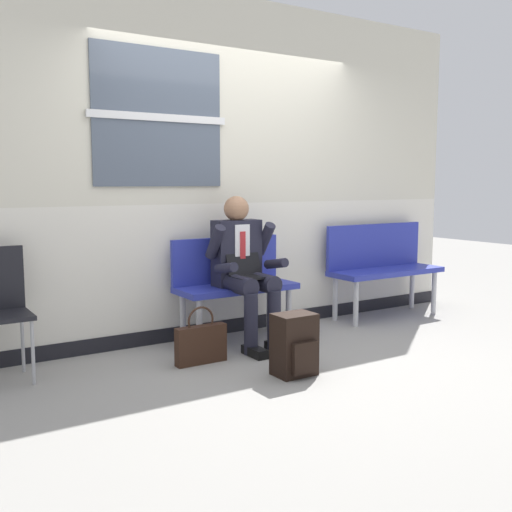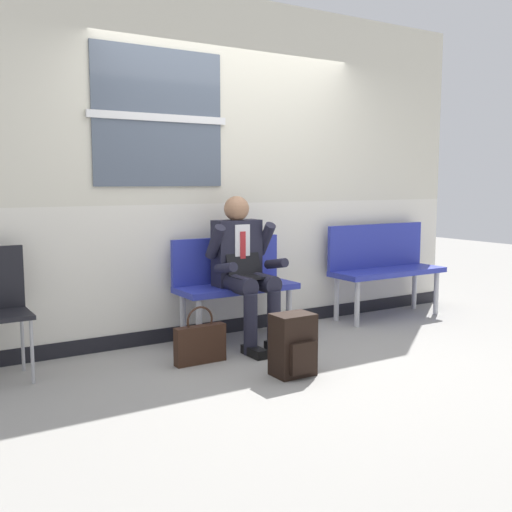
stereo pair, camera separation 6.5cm
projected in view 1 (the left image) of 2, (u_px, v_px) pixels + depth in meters
The scene contains 7 objects.
ground_plane at pixel (276, 350), 4.88m from camera, with size 18.00×18.00×0.00m, color gray.
station_wall at pixel (228, 169), 5.32m from camera, with size 5.23×0.17×2.94m.
bench_with_person at pixel (232, 280), 5.14m from camera, with size 1.03×0.42×0.88m.
bench_empty at pixel (381, 263), 6.08m from camera, with size 1.23×0.42×0.93m.
person_seated at pixel (244, 266), 4.96m from camera, with size 0.57×0.70×1.24m.
backpack at pixel (295, 345), 4.22m from camera, with size 0.29×0.25×0.44m.
handbag at pixel (201, 343), 4.50m from camera, with size 0.40×0.09×0.44m.
Camera 1 is at (-2.70, -3.91, 1.35)m, focal length 42.26 mm.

